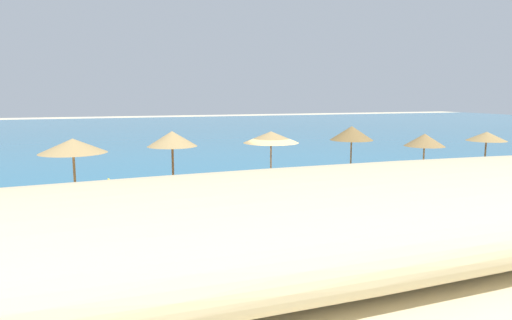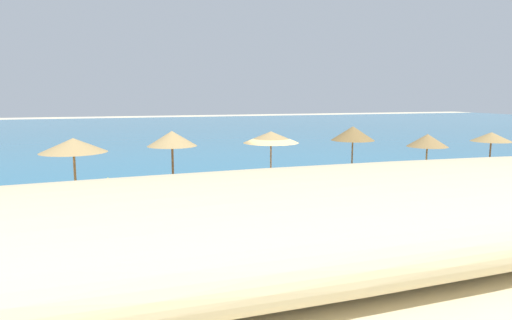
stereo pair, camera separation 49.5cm
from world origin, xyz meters
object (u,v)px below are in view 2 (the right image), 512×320
object	(u,v)px
beach_umbrella_2	(73,145)
beach_umbrella_4	(271,137)
beach_umbrella_7	(491,137)
lounge_chair_2	(361,182)
beach_umbrella_5	(353,133)
beach_umbrella_3	(172,139)
lounge_chair_3	(462,180)
lounge_chair_1	(101,198)
beach_umbrella_6	(427,140)

from	to	relation	value
beach_umbrella_2	beach_umbrella_4	bearing A→B (deg)	-4.11
beach_umbrella_7	lounge_chair_2	world-z (taller)	beach_umbrella_7
beach_umbrella_5	lounge_chair_2	world-z (taller)	beach_umbrella_5
beach_umbrella_3	beach_umbrella_5	xyz separation A→B (m)	(8.40, -0.47, 0.04)
beach_umbrella_3	lounge_chair_3	distance (m)	13.83
beach_umbrella_5	lounge_chair_3	distance (m)	5.79
beach_umbrella_7	lounge_chair_2	bearing A→B (deg)	-176.32
beach_umbrella_2	lounge_chair_1	size ratio (longest dim) A/B	1.81
beach_umbrella_6	beach_umbrella_2	bearing A→B (deg)	177.91
beach_umbrella_2	beach_umbrella_3	bearing A→B (deg)	0.44
beach_umbrella_4	beach_umbrella_7	bearing A→B (deg)	0.16
beach_umbrella_7	lounge_chair_3	distance (m)	3.89
beach_umbrella_7	beach_umbrella_4	bearing A→B (deg)	-179.84
beach_umbrella_5	beach_umbrella_6	xyz separation A→B (m)	(4.12, -0.16, -0.45)
beach_umbrella_2	beach_umbrella_5	bearing A→B (deg)	-2.04
beach_umbrella_7	lounge_chair_2	xyz separation A→B (m)	(-8.04, -0.52, -1.84)
lounge_chair_3	lounge_chair_2	bearing A→B (deg)	103.92
beach_umbrella_3	lounge_chair_3	xyz separation A→B (m)	(13.50, -2.06, -2.18)
beach_umbrella_2	lounge_chair_3	bearing A→B (deg)	-6.67
beach_umbrella_6	lounge_chair_1	distance (m)	15.56
beach_umbrella_6	beach_umbrella_7	bearing A→B (deg)	0.71
beach_umbrella_6	beach_umbrella_7	size ratio (longest dim) A/B	1.01
lounge_chair_1	lounge_chair_3	size ratio (longest dim) A/B	1.00
beach_umbrella_5	beach_umbrella_7	world-z (taller)	beach_umbrella_5
beach_umbrella_4	lounge_chair_2	distance (m)	4.87
beach_umbrella_7	lounge_chair_2	size ratio (longest dim) A/B	1.40
beach_umbrella_3	lounge_chair_1	distance (m)	3.83
beach_umbrella_3	lounge_chair_3	world-z (taller)	beach_umbrella_3
lounge_chair_2	lounge_chair_3	distance (m)	5.04
beach_umbrella_2	beach_umbrella_6	distance (m)	16.44
lounge_chair_1	lounge_chair_2	world-z (taller)	lounge_chair_1
beach_umbrella_6	lounge_chair_3	size ratio (longest dim) A/B	1.66
beach_umbrella_4	lounge_chair_1	bearing A→B (deg)	-174.23
lounge_chair_3	beach_umbrella_2	bearing A→B (deg)	108.32
beach_umbrella_2	beach_umbrella_3	xyz separation A→B (m)	(3.90, 0.03, 0.15)
beach_umbrella_2	beach_umbrella_6	bearing A→B (deg)	-2.09
beach_umbrella_4	beach_umbrella_3	bearing A→B (deg)	171.75
beach_umbrella_3	beach_umbrella_7	xyz separation A→B (m)	(16.59, -0.58, -0.35)
lounge_chair_2	lounge_chair_1	bearing A→B (deg)	120.22
lounge_chair_1	lounge_chair_3	distance (m)	16.46
beach_umbrella_7	lounge_chair_1	bearing A→B (deg)	-177.77
beach_umbrella_3	lounge_chair_2	bearing A→B (deg)	-7.30
beach_umbrella_5	beach_umbrella_7	xyz separation A→B (m)	(8.19, -0.11, -0.39)
beach_umbrella_2	lounge_chair_1	bearing A→B (deg)	-53.67
lounge_chair_2	lounge_chair_3	world-z (taller)	lounge_chair_2
lounge_chair_3	beach_umbrella_3	bearing A→B (deg)	106.29
beach_umbrella_5	beach_umbrella_7	distance (m)	8.20
beach_umbrella_2	lounge_chair_2	size ratio (longest dim) A/B	1.54
lounge_chair_3	lounge_chair_1	bearing A→B (deg)	112.46
lounge_chair_3	beach_umbrella_4	bearing A→B (deg)	106.09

